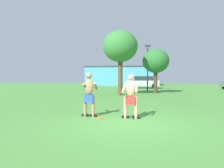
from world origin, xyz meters
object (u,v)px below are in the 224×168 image
Objects in this scene: player_in_red at (131,95)px; car_silver_near_post at (143,82)px; tree_right_field at (156,61)px; player_near at (89,93)px; lamp_post at (148,62)px; frisbee at (100,118)px; tree_left_field at (120,47)px.

car_silver_near_post is at bearing 90.63° from player_in_red.
tree_right_field is at bearing 84.20° from player_in_red.
lamp_post is at bearing 81.90° from player_near.
lamp_post reaches higher than player_in_red.
car_silver_near_post is at bearing 100.36° from tree_right_field.
lamp_post is 2.82m from tree_right_field.
lamp_post reaches higher than player_near.
tree_right_field reaches higher than player_near.
frisbee is 0.05× the size of lamp_post.
player_in_red is 6.30× the size of frisbee.
player_in_red is at bearing -2.95° from player_near.
tree_right_field is (2.33, 12.16, 2.94)m from frisbee.
tree_left_field reaches higher than player_in_red.
player_near is 0.40× the size of car_silver_near_post.
player_near is 0.32× the size of tree_left_field.
player_near is at bearing -98.10° from lamp_post.
frisbee is at bearing -28.66° from player_near.
frisbee is at bearing -170.11° from player_in_red.
tree_right_field is (0.76, -2.71, -0.10)m from lamp_post.
player_near is 12.39m from tree_right_field.
tree_left_field is 4.02m from tree_right_field.
tree_left_field is (-1.52, -10.36, 3.18)m from car_silver_near_post.
lamp_post is (2.08, 14.60, 2.15)m from player_near.
player_near is at bearing -89.34° from tree_left_field.
tree_left_field is (-0.62, 9.64, 3.99)m from frisbee.
car_silver_near_post is at bearing 97.44° from lamp_post.
player_near reaches higher than frisbee.
car_silver_near_post is (1.41, 19.72, -0.08)m from player_near.
car_silver_near_post is at bearing 87.43° from frisbee.
tree_right_field is at bearing 40.59° from tree_left_field.
tree_left_field is (-1.73, 9.44, 3.14)m from player_in_red.
lamp_post is at bearing 67.37° from tree_left_field.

